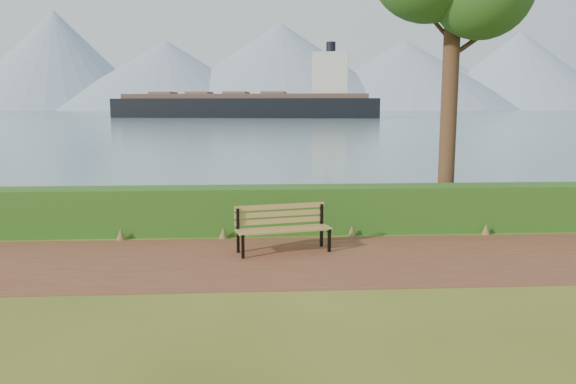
{
  "coord_description": "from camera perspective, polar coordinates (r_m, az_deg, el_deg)",
  "views": [
    {
      "loc": [
        -0.47,
        -9.41,
        2.73
      ],
      "look_at": [
        0.2,
        1.2,
        1.1
      ],
      "focal_mm": 35.0,
      "sensor_mm": 36.0,
      "label": 1
    }
  ],
  "objects": [
    {
      "name": "water",
      "position": [
        269.42,
        -3.54,
        8.11
      ],
      "size": [
        700.0,
        510.0,
        0.0
      ],
      "primitive_type": "cube",
      "color": "#466071",
      "rests_on": "ground"
    },
    {
      "name": "cargo_ship",
      "position": [
        134.77,
        -3.4,
        8.74
      ],
      "size": [
        63.74,
        21.18,
        19.12
      ],
      "rotation": [
        0.0,
        0.0,
        -0.18
      ],
      "color": "black",
      "rests_on": "ground"
    },
    {
      "name": "hedge",
      "position": [
        12.22,
        -1.33,
        -1.8
      ],
      "size": [
        32.0,
        0.85,
        1.0
      ],
      "primitive_type": "cube",
      "color": "#184212",
      "rests_on": "ground"
    },
    {
      "name": "bench",
      "position": [
        10.59,
        -0.57,
        -3.37
      ],
      "size": [
        1.84,
        0.9,
        0.89
      ],
      "rotation": [
        0.0,
        0.0,
        0.22
      ],
      "color": "black",
      "rests_on": "ground"
    },
    {
      "name": "ground",
      "position": [
        9.8,
        -0.7,
        -7.45
      ],
      "size": [
        140.0,
        140.0,
        0.0
      ],
      "primitive_type": "plane",
      "color": "#3E4E16",
      "rests_on": "ground"
    },
    {
      "name": "path",
      "position": [
        10.09,
        -0.79,
        -6.95
      ],
      "size": [
        40.0,
        3.4,
        0.01
      ],
      "primitive_type": "cube",
      "color": "#5B2F1F",
      "rests_on": "ground"
    },
    {
      "name": "mountains",
      "position": [
        416.3,
        -4.91,
        12.11
      ],
      "size": [
        585.0,
        190.0,
        70.0
      ],
      "color": "gray",
      "rests_on": "ground"
    }
  ]
}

